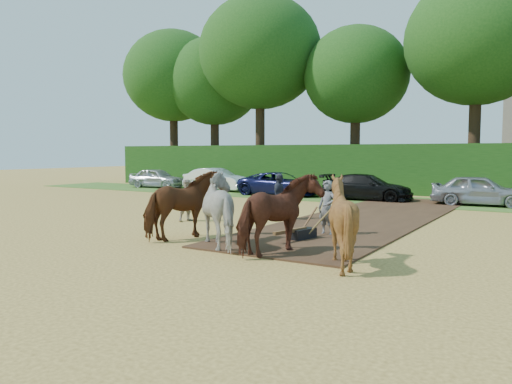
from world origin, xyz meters
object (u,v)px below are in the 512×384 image
Objects in this scene: spectator_far at (279,197)px; parked_cars at (438,189)px; spectator_near at (188,200)px; plough_team at (255,212)px.

parked_cars is at bearing -35.17° from spectator_far.
spectator_near is 0.88× the size of spectator_far.
parked_cars is (3.66, 9.57, -0.16)m from spectator_far.
plough_team is at bearing -95.47° from parked_cars.
spectator_far is (2.69, 1.98, 0.10)m from spectator_near.
parked_cars is at bearing 84.53° from plough_team.
spectator_near reaches higher than parked_cars.
parked_cars is (6.34, 11.55, -0.06)m from spectator_near.
spectator_near is 3.34m from spectator_far.
spectator_far is at bearing -31.40° from spectator_near.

